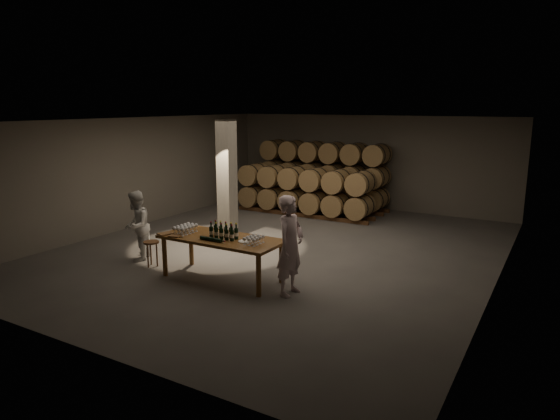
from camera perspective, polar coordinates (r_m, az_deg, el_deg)
The scene contains 15 objects.
room at distance 13.36m, azimuth -6.07°, elevation 3.44°, with size 12.00×12.00×12.00m.
tasting_table at distance 10.36m, azimuth -6.72°, elevation -3.68°, with size 2.60×1.10×0.90m.
barrel_stack_back at distance 17.46m, azimuth 4.90°, elevation 4.16°, with size 4.70×0.95×2.31m.
barrel_stack_front at distance 16.28m, azimuth 2.76°, elevation 2.29°, with size 4.70×0.95×1.57m.
bottle_cluster at distance 10.22m, azimuth -6.46°, elevation -2.58°, with size 0.60×0.23×0.34m.
lying_bottles at distance 10.07m, azimuth -7.86°, elevation -3.32°, with size 0.61×0.08×0.08m.
glass_cluster_left at distance 10.76m, azimuth -10.76°, elevation -1.93°, with size 0.31×0.53×0.18m.
glass_cluster_right at distance 9.79m, azimuth -3.01°, elevation -3.22°, with size 0.30×0.41×0.16m.
plate at distance 9.97m, azimuth -4.02°, elevation -3.58°, with size 0.27×0.27×0.02m, color white.
notebook_near at distance 10.54m, azimuth -11.92°, elevation -2.91°, with size 0.23×0.18×0.03m, color brown.
notebook_corner at distance 10.78m, azimuth -12.98°, elevation -2.64°, with size 0.23×0.29×0.03m, color brown.
pen at distance 10.44m, azimuth -11.44°, elevation -3.09°, with size 0.01×0.01×0.15m, color black.
stool at distance 11.55m, azimuth -14.49°, elevation -3.99°, with size 0.35×0.35×0.58m.
person_man at distance 9.45m, azimuth 1.18°, elevation -4.08°, with size 0.70×0.46×1.93m, color beige.
person_woman at distance 12.02m, azimuth -16.08°, elevation -1.76°, with size 0.79×0.62×1.63m, color silver.
Camera 1 is at (6.01, -10.45, 3.60)m, focal length 32.00 mm.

